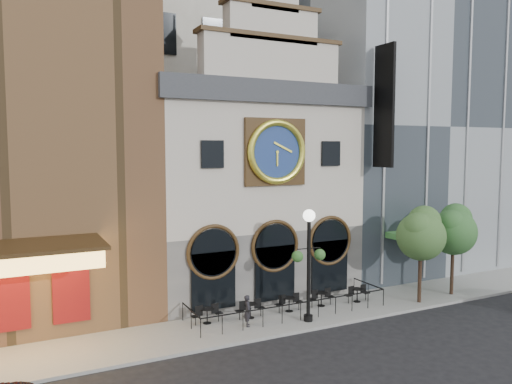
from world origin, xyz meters
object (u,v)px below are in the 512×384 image
Objects in this scene: bistro_4 at (357,294)px; tree_left at (421,232)px; bistro_0 at (207,314)px; bistro_3 at (321,298)px; tree_right at (454,228)px; lamppost at (309,252)px; pedestrian at (248,311)px; bistro_1 at (250,309)px; bistro_2 at (289,303)px.

tree_left reaches higher than bistro_4.
bistro_3 is at bearing -1.81° from bistro_0.
lamppost is at bearing -178.85° from tree_right.
bistro_0 is 0.28× the size of lamppost.
lamppost reaches higher than bistro_3.
lamppost is 10.15m from tree_right.
bistro_4 is at bearing 154.01° from tree_left.
tree_left is at bearing -73.77° from pedestrian.
pedestrian is 4.11m from lamppost.
tree_left is (9.69, -1.78, 3.49)m from bistro_1.
bistro_2 is at bearing 166.39° from tree_left.
bistro_4 is at bearing 168.61° from tree_right.
bistro_1 is at bearing -179.64° from bistro_2.
lamppost is at bearing -34.50° from bistro_1.
bistro_2 is at bearing 176.53° from bistro_4.
lamppost reaches higher than bistro_0.
bistro_3 is (6.56, -0.21, 0.00)m from bistro_0.
bistro_0 is 1.03× the size of pedestrian.
bistro_4 is 7.04m from tree_right.
bistro_2 is at bearing 99.93° from lamppost.
bistro_2 is 1.00× the size of bistro_4.
bistro_4 is 0.28× the size of lamppost.
bistro_2 and bistro_3 have the same top height.
bistro_1 is 0.29× the size of tree_left.
bistro_4 is at bearing -2.13° from bistro_1.
bistro_0 is 8.80m from bistro_4.
lamppost reaches higher than bistro_1.
tree_left is 1.01× the size of tree_right.
tree_right reaches higher than bistro_4.
bistro_0 is at bearing 74.50° from pedestrian.
bistro_0 is at bearing 173.49° from tree_right.
bistro_0 is 1.00× the size of bistro_1.
bistro_1 is 0.28× the size of lamppost.
pedestrian is 10.80m from tree_left.
bistro_2 is 0.28× the size of lamppost.
bistro_3 is 1.03× the size of pedestrian.
bistro_3 is (4.32, 0.03, 0.00)m from bistro_1.
pedestrian reaches higher than bistro_1.
tree_left is (5.37, -1.81, 3.49)m from bistro_3.
bistro_3 is at bearing 0.36° from bistro_1.
bistro_0 is at bearing 163.44° from lamppost.
bistro_2 is (2.28, 0.01, 0.00)m from bistro_1.
bistro_1 is 6.54m from bistro_4.
bistro_2 is at bearing -179.64° from bistro_3.
bistro_0 is 15.28m from tree_right.
bistro_4 is 7.18m from pedestrian.
lamppost is (4.65, -1.89, 3.01)m from bistro_0.
bistro_3 is 9.05m from tree_right.
pedestrian is (-4.92, -0.99, 0.30)m from bistro_3.
bistro_4 is 0.29× the size of tree_left.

